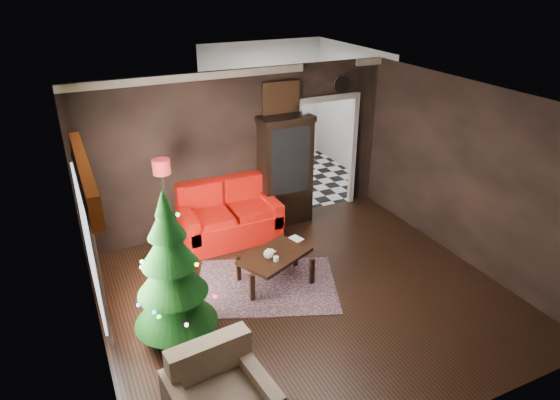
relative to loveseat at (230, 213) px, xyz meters
name	(u,v)px	position (x,y,z in m)	size (l,w,h in m)	color
floor	(307,297)	(0.40, -2.05, -0.50)	(5.50, 5.50, 0.00)	black
ceiling	(312,104)	(0.40, -2.05, 2.30)	(5.50, 5.50, 0.00)	white
wall_back	(240,151)	(0.40, 0.45, 0.90)	(5.50, 5.50, 0.00)	black
wall_front	(442,321)	(0.40, -4.55, 0.90)	(5.50, 5.50, 0.00)	black
wall_left	(88,256)	(-2.35, -2.05, 0.90)	(5.50, 5.50, 0.00)	black
wall_right	(468,175)	(3.15, -2.05, 0.90)	(5.50, 5.50, 0.00)	black
doorway	(325,156)	(2.10, 0.45, 0.55)	(1.10, 0.10, 2.10)	silver
left_window	(89,243)	(-2.31, -1.85, 0.95)	(0.05, 1.60, 1.40)	white
valance	(84,175)	(-2.23, -1.85, 1.77)	(0.12, 2.10, 0.35)	#8D3C10
kitchen_floor	(290,179)	(2.10, 1.95, -0.50)	(3.00, 3.00, 0.00)	silver
kitchen_window	(263,90)	(2.10, 3.40, 1.20)	(0.70, 0.06, 0.70)	white
rug	(267,285)	(-0.01, -1.56, -0.49)	(2.02, 1.47, 0.01)	#31222A
loveseat	(230,213)	(0.00, 0.00, 0.00)	(1.70, 0.90, 1.00)	maroon
curio_cabinet	(285,173)	(1.15, 0.22, 0.45)	(0.90, 0.45, 1.90)	black
floor_lamp	(166,211)	(-1.09, -0.15, 0.33)	(0.29, 0.29, 1.71)	black
christmas_tree	(171,269)	(-1.49, -2.14, 0.55)	(1.02, 1.02, 1.94)	black
armchair	(221,400)	(-1.44, -3.72, -0.04)	(0.92, 0.92, 0.94)	tan
coffee_table	(275,268)	(0.15, -1.52, -0.26)	(1.03, 0.62, 0.47)	black
teapot	(268,254)	(0.02, -1.57, 0.05)	(0.16, 0.16, 0.15)	silver
cup_a	(271,252)	(0.11, -1.47, 0.01)	(0.07, 0.07, 0.06)	white
cup_b	(276,259)	(0.09, -1.68, 0.01)	(0.08, 0.08, 0.07)	white
book	(293,235)	(0.56, -1.27, 0.08)	(0.15, 0.02, 0.21)	gray
wall_clock	(342,84)	(2.35, 0.40, 1.88)	(0.32, 0.32, 0.06)	white
painting	(281,98)	(1.15, 0.41, 1.75)	(0.62, 0.05, 0.52)	#AE7E46
kitchen_counter	(268,144)	(2.10, 3.15, -0.05)	(1.80, 0.60, 0.90)	white
kitchen_table	(283,170)	(1.80, 1.65, -0.12)	(0.70, 0.70, 0.75)	brown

